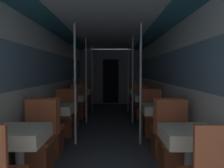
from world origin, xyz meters
name	(u,v)px	position (x,y,z in m)	size (l,w,h in m)	color
wall_left	(52,80)	(-1.30, 3.48, 1.16)	(0.05, 9.75, 2.22)	silver
wall_right	(166,80)	(1.30, 3.48, 1.16)	(0.05, 9.75, 2.22)	silver
ceiling_panel	(109,31)	(0.00, 3.48, 2.27)	(2.61, 9.75, 0.07)	silver
bulkhead_far	(111,77)	(0.00, 7.46, 1.11)	(2.56, 0.09, 2.22)	slate
dining_table_left_0	(19,138)	(-0.93, 0.86, 0.63)	(0.58, 0.58, 0.74)	#4C4C51
chair_left_far_0	(37,150)	(-0.93, 1.41, 0.29)	(0.45, 0.45, 0.96)	brown
dining_table_left_1	(57,111)	(-0.93, 2.51, 0.63)	(0.58, 0.58, 0.74)	#4C4C51
chair_left_near_1	(49,137)	(-0.93, 1.96, 0.29)	(0.45, 0.45, 0.96)	brown
chair_left_far_1	(64,122)	(-0.93, 3.05, 0.29)	(0.45, 0.45, 0.96)	brown
support_pole_left_1	(75,85)	(-0.60, 2.51, 1.11)	(0.04, 0.04, 2.22)	silver
dining_table_left_2	(74,99)	(-0.93, 4.16, 0.63)	(0.58, 0.58, 0.74)	#4C4C51
chair_left_near_2	(70,116)	(-0.93, 3.61, 0.29)	(0.45, 0.45, 0.96)	brown
chair_left_far_2	(77,108)	(-0.93, 4.70, 0.29)	(0.45, 0.45, 0.96)	brown
support_pole_left_2	(86,81)	(-0.60, 4.16, 1.11)	(0.04, 0.04, 2.22)	silver
dining_table_left_3	(82,93)	(-0.93, 5.81, 0.63)	(0.58, 0.58, 0.74)	#4C4C51
chair_left_near_3	(80,105)	(-0.93, 5.26, 0.29)	(0.45, 0.45, 0.96)	brown
chair_left_far_3	(85,100)	(-0.93, 6.35, 0.29)	(0.45, 0.45, 0.96)	brown
support_pole_left_3	(92,78)	(-0.60, 5.81, 1.11)	(0.04, 0.04, 2.22)	silver
dining_table_right_0	(189,139)	(0.93, 0.86, 0.63)	(0.58, 0.58, 0.74)	#4C4C51
chair_right_far_0	(175,150)	(0.93, 1.41, 0.29)	(0.45, 0.45, 0.96)	brown
dining_table_right_1	(158,111)	(0.93, 2.51, 0.63)	(0.58, 0.58, 0.74)	#4C4C51
chair_right_near_1	(165,138)	(0.93, 1.96, 0.29)	(0.45, 0.45, 0.96)	brown
chair_right_far_1	(153,122)	(0.93, 3.05, 0.29)	(0.45, 0.45, 0.96)	brown
support_pole_right_1	(141,85)	(0.60, 2.51, 1.11)	(0.04, 0.04, 2.22)	silver
dining_table_right_2	(145,99)	(0.93, 4.16, 0.63)	(0.58, 0.58, 0.74)	#4C4C51
chair_right_near_2	(148,116)	(0.93, 3.61, 0.29)	(0.45, 0.45, 0.96)	brown
chair_right_far_2	(142,108)	(0.93, 4.70, 0.29)	(0.45, 0.45, 0.96)	brown
support_pole_right_2	(133,81)	(0.60, 4.16, 1.11)	(0.04, 0.04, 2.22)	silver
dining_table_right_3	(138,93)	(0.93, 5.81, 0.63)	(0.58, 0.58, 0.74)	#4C4C51
chair_right_near_3	(140,105)	(0.93, 5.26, 0.29)	(0.45, 0.45, 0.96)	brown
chair_right_far_3	(136,100)	(0.93, 6.35, 0.29)	(0.45, 0.45, 0.96)	brown
support_pole_right_3	(128,78)	(0.60, 5.81, 1.11)	(0.04, 0.04, 2.22)	silver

